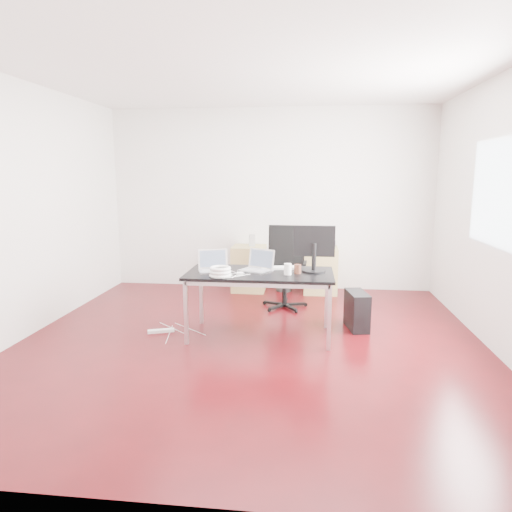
# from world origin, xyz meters

# --- Properties ---
(room_shell) EXTENTS (5.00, 5.00, 5.00)m
(room_shell) POSITION_xyz_m (0.04, 0.00, 1.40)
(room_shell) COLOR #370609
(room_shell) RESTS_ON ground
(desk) EXTENTS (1.60, 0.80, 0.73)m
(desk) POSITION_xyz_m (0.08, 0.22, 0.68)
(desk) COLOR black
(desk) RESTS_ON ground
(office_chair) EXTENTS (0.50, 0.51, 1.08)m
(office_chair) POSITION_xyz_m (0.30, 1.44, 0.61)
(office_chair) COLOR black
(office_chair) RESTS_ON ground
(filing_cabinet_left) EXTENTS (0.50, 0.50, 0.70)m
(filing_cabinet_left) POSITION_xyz_m (-0.30, 2.23, 0.35)
(filing_cabinet_left) COLOR #A49152
(filing_cabinet_left) RESTS_ON ground
(filing_cabinet_right) EXTENTS (0.50, 0.50, 0.70)m
(filing_cabinet_right) POSITION_xyz_m (0.80, 2.23, 0.35)
(filing_cabinet_right) COLOR #A49152
(filing_cabinet_right) RESTS_ON ground
(pc_tower) EXTENTS (0.28, 0.48, 0.44)m
(pc_tower) POSITION_xyz_m (1.19, 0.58, 0.22)
(pc_tower) COLOR black
(pc_tower) RESTS_ON ground
(wastebasket) EXTENTS (0.29, 0.29, 0.28)m
(wastebasket) POSITION_xyz_m (0.25, 2.25, 0.14)
(wastebasket) COLOR black
(wastebasket) RESTS_ON ground
(power_strip) EXTENTS (0.30, 0.16, 0.04)m
(power_strip) POSITION_xyz_m (-1.06, 0.19, 0.02)
(power_strip) COLOR white
(power_strip) RESTS_ON ground
(laptop_left) EXTENTS (0.39, 0.35, 0.23)m
(laptop_left) POSITION_xyz_m (-0.44, 0.23, 0.79)
(laptop_left) COLOR silver
(laptop_left) RESTS_ON desk
(laptop_right) EXTENTS (0.41, 0.38, 0.23)m
(laptop_right) POSITION_xyz_m (0.05, 0.30, 0.79)
(laptop_right) COLOR silver
(laptop_right) RESTS_ON desk
(monitor) EXTENTS (0.45, 0.26, 0.51)m
(monitor) POSITION_xyz_m (0.67, 0.32, 1.01)
(monitor) COLOR black
(monitor) RESTS_ON desk
(keyboard) EXTENTS (0.46, 0.25, 0.02)m
(keyboard) POSITION_xyz_m (0.29, 0.43, 0.74)
(keyboard) COLOR white
(keyboard) RESTS_ON desk
(cup_white) EXTENTS (0.11, 0.11, 0.12)m
(cup_white) POSITION_xyz_m (0.39, 0.13, 0.79)
(cup_white) COLOR white
(cup_white) RESTS_ON desk
(cup_brown) EXTENTS (0.09, 0.09, 0.10)m
(cup_brown) POSITION_xyz_m (0.49, 0.20, 0.78)
(cup_brown) COLOR #542A1C
(cup_brown) RESTS_ON desk
(cable_coil) EXTENTS (0.24, 0.24, 0.11)m
(cable_coil) POSITION_xyz_m (-0.31, -0.05, 0.78)
(cable_coil) COLOR white
(cable_coil) RESTS_ON desk
(power_adapter) EXTENTS (0.08, 0.08, 0.03)m
(power_adapter) POSITION_xyz_m (-0.11, 0.05, 0.74)
(power_adapter) COLOR white
(power_adapter) RESTS_ON desk
(speaker) EXTENTS (0.11, 0.10, 0.18)m
(speaker) POSITION_xyz_m (-0.25, 2.24, 0.79)
(speaker) COLOR #9E9E9E
(speaker) RESTS_ON filing_cabinet_left
(navy_garment) EXTENTS (0.34, 0.29, 0.09)m
(navy_garment) POSITION_xyz_m (0.86, 2.27, 0.74)
(navy_garment) COLOR black
(navy_garment) RESTS_ON filing_cabinet_right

